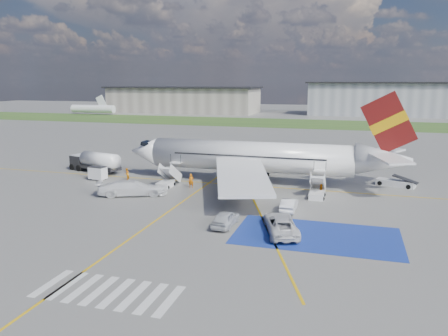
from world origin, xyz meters
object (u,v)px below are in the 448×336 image
(car_silver_b, at_px, (289,205))
(van_white_b, at_px, (132,186))
(belt_loader, at_px, (396,183))
(car_silver_a, at_px, (225,219))
(airliner, at_px, (262,157))
(gpu_cart, at_px, (98,174))
(van_white_a, at_px, (281,221))
(fuel_tanker, at_px, (95,163))

(car_silver_b, bearing_deg, van_white_b, -2.91)
(belt_loader, bearing_deg, car_silver_a, -109.29)
(belt_loader, xyz_separation_m, van_white_b, (-29.64, -13.37, 0.79))
(airliner, relative_size, gpu_cart, 15.52)
(belt_loader, height_order, car_silver_b, belt_loader)
(belt_loader, distance_m, car_silver_a, 26.40)
(belt_loader, height_order, van_white_b, van_white_b)
(gpu_cart, distance_m, van_white_b, 10.17)
(car_silver_b, height_order, van_white_a, van_white_a)
(van_white_a, xyz_separation_m, van_white_b, (-18.44, 7.50, 0.17))
(van_white_a, bearing_deg, belt_loader, -135.49)
(fuel_tanker, distance_m, belt_loader, 41.27)
(fuel_tanker, bearing_deg, car_silver_a, -19.39)
(belt_loader, bearing_deg, gpu_cart, -150.04)
(fuel_tanker, distance_m, car_silver_a, 30.60)
(fuel_tanker, bearing_deg, van_white_a, -14.66)
(gpu_cart, distance_m, belt_loader, 38.64)
(gpu_cart, bearing_deg, belt_loader, 18.58)
(gpu_cart, bearing_deg, car_silver_a, -24.17)
(gpu_cart, height_order, car_silver_a, gpu_cart)
(gpu_cart, bearing_deg, fuel_tanker, 133.13)
(fuel_tanker, bearing_deg, gpu_cart, -38.08)
(airliner, bearing_deg, belt_loader, 10.15)
(van_white_b, bearing_deg, fuel_tanker, 26.49)
(airliner, bearing_deg, car_silver_a, -89.07)
(gpu_cart, height_order, belt_loader, gpu_cart)
(fuel_tanker, bearing_deg, van_white_b, -25.90)
(van_white_b, bearing_deg, car_silver_a, -140.37)
(fuel_tanker, relative_size, van_white_b, 1.49)
(car_silver_a, height_order, van_white_b, van_white_b)
(van_white_b, bearing_deg, van_white_a, -133.51)
(airliner, relative_size, car_silver_b, 9.12)
(van_white_b, bearing_deg, belt_loader, -87.09)
(fuel_tanker, bearing_deg, airliner, 16.19)
(car_silver_a, bearing_deg, van_white_a, -178.76)
(belt_loader, distance_m, car_silver_b, 18.33)
(airliner, xyz_separation_m, van_white_b, (-13.06, -10.40, -2.23))
(gpu_cart, relative_size, van_white_a, 0.45)
(fuel_tanker, height_order, gpu_cart, fuel_tanker)
(car_silver_b, distance_m, van_white_a, 6.53)
(van_white_a, bearing_deg, airliner, -90.55)
(airliner, xyz_separation_m, belt_loader, (16.58, 2.97, -3.02))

